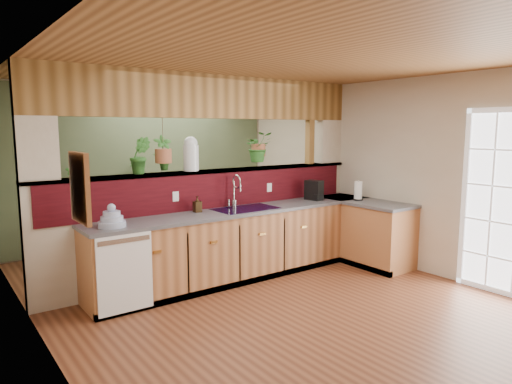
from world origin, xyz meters
TOP-DOWN VIEW (x-y plane):
  - ground at (0.00, 0.00)m, footprint 4.60×7.00m
  - ceiling at (0.00, 0.00)m, footprint 4.60×7.00m
  - wall_back at (0.00, 3.50)m, footprint 4.60×0.02m
  - wall_left at (-2.30, 0.00)m, footprint 0.02×7.00m
  - wall_right at (2.30, 0.00)m, footprint 0.02×7.00m
  - pass_through_partition at (0.03, 1.35)m, footprint 4.60×0.21m
  - pass_through_ledge at (0.00, 1.35)m, footprint 4.60×0.21m
  - header_beam at (0.00, 1.35)m, footprint 4.60×0.15m
  - sage_backwall at (0.00, 3.48)m, footprint 4.55×0.02m
  - countertop at (0.84, 0.87)m, footprint 4.14×1.52m
  - dishwasher at (-1.48, 0.66)m, footprint 0.58×0.03m
  - navy_sink at (0.25, 0.98)m, footprint 0.82×0.50m
  - french_door at (2.27, -1.30)m, footprint 0.06×1.02m
  - framed_print at (-2.27, -0.80)m, footprint 0.04×0.35m
  - faucet at (0.20, 1.13)m, footprint 0.19×0.19m
  - dish_stack at (-1.51, 0.90)m, footprint 0.28×0.28m
  - soap_dispenser at (-0.37, 1.13)m, footprint 0.09×0.09m
  - coffee_maker at (1.46, 0.98)m, footprint 0.15×0.25m
  - paper_towel at (1.96, 0.60)m, footprint 0.14×0.14m
  - glass_jar at (-0.33, 1.35)m, footprint 0.19×0.19m
  - ledge_plant_left at (-1.00, 1.35)m, footprint 0.30×0.27m
  - hanging_plant_a at (-0.70, 1.35)m, footprint 0.24×0.20m
  - hanging_plant_b at (0.73, 1.35)m, footprint 0.46×0.44m
  - shelving_console at (-0.71, 3.25)m, footprint 1.44×0.85m
  - shelf_plant_a at (-1.26, 3.25)m, footprint 0.26×0.21m
  - shelf_plant_b at (-0.27, 3.25)m, footprint 0.34×0.34m
  - floor_plant at (1.21, 2.57)m, footprint 0.70×0.64m

SIDE VIEW (x-z plane):
  - ground at x=0.00m, z-range -0.01..0.01m
  - floor_plant at x=1.21m, z-range 0.00..0.69m
  - countertop at x=0.84m, z-range 0.00..0.90m
  - dishwasher at x=-1.48m, z-range 0.05..0.87m
  - shelving_console at x=-0.71m, z-range 0.04..0.96m
  - navy_sink at x=0.25m, z-range 0.73..0.91m
  - dish_stack at x=-1.51m, z-range 0.85..1.10m
  - soap_dispenser at x=-0.37m, z-range 0.90..1.10m
  - coffee_maker at x=1.46m, z-range 0.89..1.17m
  - paper_towel at x=1.96m, z-range 0.89..1.18m
  - french_door at x=2.27m, z-range -0.03..2.13m
  - faucet at x=0.20m, z-range 0.92..1.35m
  - shelf_plant_a at x=-1.26m, z-range 0.96..1.39m
  - pass_through_partition at x=0.03m, z-range -0.11..2.49m
  - shelf_plant_b at x=-0.27m, z-range 0.96..1.44m
  - wall_back at x=0.00m, z-range 0.00..2.60m
  - wall_left at x=-2.30m, z-range 0.00..2.60m
  - wall_right at x=2.30m, z-range 0.00..2.60m
  - sage_backwall at x=0.00m, z-range 0.02..2.58m
  - pass_through_ledge at x=0.00m, z-range 1.35..1.39m
  - framed_print at x=-2.27m, z-range 1.32..1.78m
  - glass_jar at x=-0.33m, z-range 1.39..1.82m
  - ledge_plant_left at x=-1.00m, z-range 1.39..1.83m
  - hanging_plant_a at x=-0.70m, z-range 1.49..2.04m
  - hanging_plant_b at x=0.73m, z-range 1.58..2.11m
  - header_beam at x=0.00m, z-range 2.05..2.60m
  - ceiling at x=0.00m, z-range 2.60..2.60m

